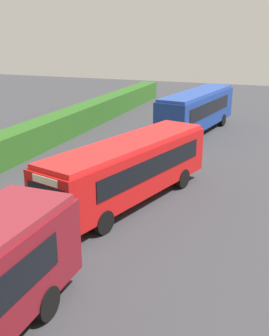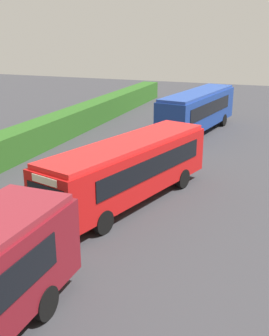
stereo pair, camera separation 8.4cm
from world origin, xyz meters
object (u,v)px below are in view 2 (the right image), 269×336
Objects in this scene: traffic_cone at (98,146)px; person_center at (175,111)px; bus_blue at (198,109)px; bus_red at (129,167)px.

person_center is at bearing -14.37° from traffic_cone.
bus_red is at bearing -170.50° from bus_blue.
person_center is (17.51, 2.62, -0.71)m from bus_red.
person_center is at bearing 53.45° from bus_blue.
bus_blue is 9.12m from traffic_cone.
traffic_cone is at bearing 154.37° from bus_blue.
person_center is 10.37m from traffic_cone.
bus_blue reaches higher than person_center.
bus_blue is 17.90× the size of traffic_cone.
bus_blue is (14.85, 0.04, 0.12)m from bus_red.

